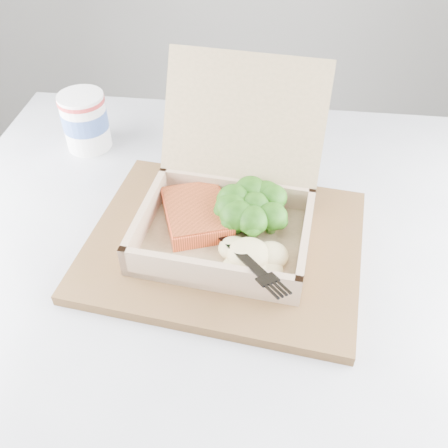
# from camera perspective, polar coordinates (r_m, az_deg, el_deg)

# --- Properties ---
(cafe_table) EXTENTS (0.91, 0.91, 0.76)m
(cafe_table) POSITION_cam_1_polar(r_m,az_deg,el_deg) (0.84, -0.64, -13.75)
(cafe_table) COLOR black
(cafe_table) RESTS_ON floor
(serving_tray) EXTENTS (0.42, 0.36, 0.02)m
(serving_tray) POSITION_cam_1_polar(r_m,az_deg,el_deg) (0.70, 0.06, -2.27)
(serving_tray) COLOR brown
(serving_tray) RESTS_ON cafe_table
(takeout_container) EXTENTS (0.27, 0.30, 0.20)m
(takeout_container) POSITION_cam_1_polar(r_m,az_deg,el_deg) (0.69, 0.75, 3.45)
(takeout_container) COLOR tan
(takeout_container) RESTS_ON serving_tray
(salmon_fillet) EXTENTS (0.12, 0.13, 0.02)m
(salmon_fillet) POSITION_cam_1_polar(r_m,az_deg,el_deg) (0.70, -3.18, 1.17)
(salmon_fillet) COLOR #FF5D31
(salmon_fillet) RESTS_ON takeout_container
(broccoli_pile) EXTENTS (0.11, 0.11, 0.04)m
(broccoli_pile) POSITION_cam_1_polar(r_m,az_deg,el_deg) (0.70, 3.47, 1.55)
(broccoli_pile) COLOR #317C1B
(broccoli_pile) RESTS_ON takeout_container
(mashed_potatoes) EXTENTS (0.09, 0.08, 0.03)m
(mashed_potatoes) POSITION_cam_1_polar(r_m,az_deg,el_deg) (0.64, 2.83, -3.49)
(mashed_potatoes) COLOR #F2E59D
(mashed_potatoes) RESTS_ON takeout_container
(plastic_fork) EXTENTS (0.10, 0.15, 0.03)m
(plastic_fork) POSITION_cam_1_polar(r_m,az_deg,el_deg) (0.64, 1.07, -2.27)
(plastic_fork) COLOR black
(plastic_fork) RESTS_ON mashed_potatoes
(paper_cup) EXTENTS (0.08, 0.08, 0.10)m
(paper_cup) POSITION_cam_1_polar(r_m,az_deg,el_deg) (0.91, -15.61, 11.42)
(paper_cup) COLOR white
(paper_cup) RESTS_ON cafe_table
(receipt) EXTENTS (0.12, 0.15, 0.00)m
(receipt) POSITION_cam_1_polar(r_m,az_deg,el_deg) (0.85, 2.81, 6.53)
(receipt) COLOR white
(receipt) RESTS_ON cafe_table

